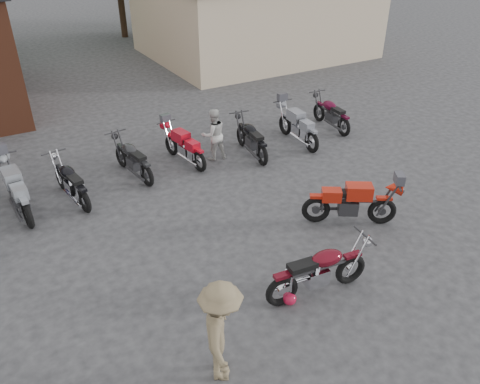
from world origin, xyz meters
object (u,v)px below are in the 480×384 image
person_light (214,135)px  row_bike_3 (132,157)px  helmet (290,299)px  person_tan (221,332)px  sportbike (352,200)px  row_bike_7 (331,112)px  row_bike_6 (298,124)px  row_bike_1 (16,188)px  row_bike_5 (251,137)px  row_bike_4 (184,145)px  row_bike_2 (70,180)px  vintage_motorcycle (320,268)px

person_light → row_bike_3: (-2.34, 0.18, -0.19)m
helmet → person_tan: person_tan is taller
sportbike → helmet: sportbike is taller
row_bike_7 → row_bike_6: bearing=108.5°
row_bike_1 → row_bike_3: size_ratio=1.12×
sportbike → row_bike_1: (-6.37, 4.31, 0.03)m
person_light → person_tan: person_tan is taller
helmet → person_light: size_ratio=0.17×
row_bike_5 → row_bike_7: size_ratio=1.01×
row_bike_4 → row_bike_6: (3.56, -0.51, 0.05)m
row_bike_2 → row_bike_4: size_ratio=1.01×
sportbike → person_light: (-1.13, 4.47, 0.16)m
row_bike_1 → row_bike_3: bearing=-88.0°
vintage_motorcycle → row_bike_4: bearing=95.5°
person_light → row_bike_3: person_light is taller
row_bike_3 → row_bike_6: size_ratio=0.93×
row_bike_6 → row_bike_7: 1.68m
person_tan → row_bike_3: size_ratio=0.91×
row_bike_1 → row_bike_5: (6.30, -0.13, -0.06)m
row_bike_4 → row_bike_6: bearing=-108.0°
sportbike → row_bike_5: (-0.07, 4.17, -0.02)m
row_bike_1 → row_bike_5: bearing=-96.0°
person_tan → row_bike_4: (2.48, 6.81, -0.32)m
row_bike_2 → vintage_motorcycle: bearing=-160.4°
vintage_motorcycle → row_bike_6: (3.67, 5.64, 0.01)m
row_bike_6 → helmet: bearing=146.1°
person_tan → row_bike_6: (6.04, 6.30, -0.27)m
row_bike_6 → sportbike: bearing=162.7°
row_bike_2 → row_bike_6: 6.77m
row_bike_7 → row_bike_3: bearing=94.3°
person_light → row_bike_2: person_light is taller
person_tan → row_bike_2: person_tan is taller
person_tan → row_bike_5: (4.37, 6.29, -0.30)m
row_bike_1 → row_bike_5: 6.30m
vintage_motorcycle → row_bike_5: (2.00, 5.63, -0.02)m
row_bike_4 → row_bike_7: bearing=-101.1°
helmet → person_light: (1.56, 5.90, 0.63)m
person_light → row_bike_1: bearing=5.3°
person_light → row_bike_6: bearing=177.3°
person_light → row_bike_3: size_ratio=0.78×
row_bike_6 → row_bike_2: bearing=93.3°
person_light → row_bike_3: bearing=-1.0°
row_bike_3 → row_bike_6: (5.06, -0.48, 0.04)m
vintage_motorcycle → row_bike_6: bearing=63.5°
row_bike_1 → sportbike: bearing=-128.8°
row_bike_3 → row_bike_6: row_bike_6 is taller
sportbike → helmet: bearing=-119.2°
sportbike → row_bike_6: bearing=102.0°
sportbike → row_bike_1: row_bike_1 is taller
sportbike → helmet: 3.09m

